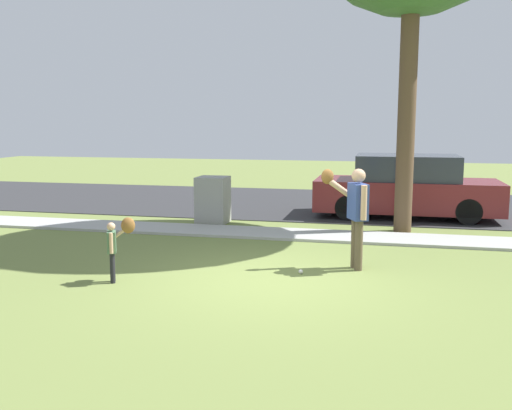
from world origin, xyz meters
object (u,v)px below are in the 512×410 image
Objects in this scene: person_adult at (355,208)px; utility_cabinet at (213,200)px; baseball at (301,272)px; parked_suv_maroon at (406,188)px; person_child at (117,241)px.

utility_cabinet is at bearing -69.75° from person_adult.
person_adult reaches higher than utility_cabinet.
baseball is at bearing -56.29° from utility_cabinet.
baseball is at bearing -106.94° from parked_suv_maroon.
parked_suv_maroon reaches higher than person_child.
person_adult is 23.38× the size of baseball.
person_adult is 1.72× the size of person_child.
person_child is at bearing -122.69° from parked_suv_maroon.
person_adult is at bearing 32.13° from baseball.
baseball is at bearing 7.76° from person_adult.
person_child is 5.33m from utility_cabinet.
utility_cabinet is (-0.07, 5.33, -0.08)m from person_child.
person_child is at bearing -89.26° from utility_cabinet.
utility_cabinet is at bearing 123.71° from baseball.
person_child reaches higher than baseball.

